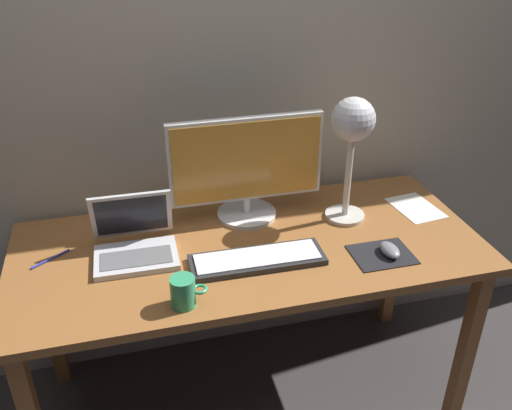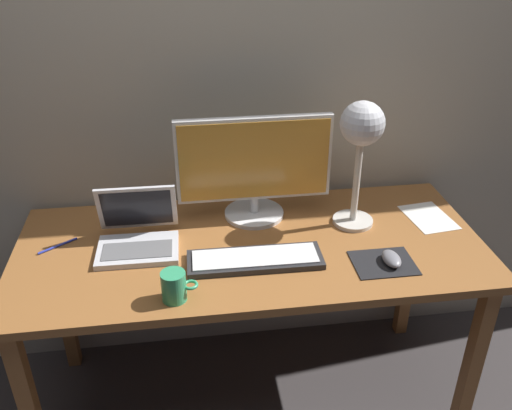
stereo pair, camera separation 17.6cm
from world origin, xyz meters
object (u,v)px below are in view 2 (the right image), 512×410
object	(u,v)px
desk_lamp	(361,135)
pen	(58,246)
monitor	(254,166)
coffee_mug	(174,286)
keyboard_main	(255,259)
mouse	(391,259)
laptop	(138,230)

from	to	relation	value
desk_lamp	pen	world-z (taller)	desk_lamp
monitor	coffee_mug	distance (m)	0.57
monitor	keyboard_main	bearing A→B (deg)	-97.27
mouse	coffee_mug	world-z (taller)	coffee_mug
coffee_mug	pen	distance (m)	0.52
monitor	mouse	xyz separation A→B (m)	(0.40, -0.37, -0.18)
laptop	desk_lamp	bearing A→B (deg)	2.73
coffee_mug	laptop	bearing A→B (deg)	110.84
monitor	coffee_mug	world-z (taller)	monitor
laptop	desk_lamp	distance (m)	0.82
monitor	laptop	world-z (taller)	monitor
mouse	pen	distance (m)	1.12
desk_lamp	coffee_mug	size ratio (longest dim) A/B	4.23
laptop	desk_lamp	xyz separation A→B (m)	(0.77, 0.04, 0.29)
monitor	keyboard_main	world-z (taller)	monitor
laptop	coffee_mug	distance (m)	0.34
monitor	keyboard_main	size ratio (longest dim) A/B	1.26
monitor	desk_lamp	size ratio (longest dim) A/B	1.21
desk_lamp	mouse	world-z (taller)	desk_lamp
keyboard_main	mouse	size ratio (longest dim) A/B	4.61
monitor	laptop	xyz separation A→B (m)	(-0.42, -0.14, -0.15)
pen	coffee_mug	bearing A→B (deg)	-40.46
coffee_mug	keyboard_main	bearing A→B (deg)	30.49
keyboard_main	desk_lamp	size ratio (longest dim) A/B	0.96
desk_lamp	mouse	distance (m)	0.42
desk_lamp	coffee_mug	bearing A→B (deg)	-151.47
desk_lamp	monitor	bearing A→B (deg)	163.55
laptop	pen	size ratio (longest dim) A/B	1.94
laptop	mouse	bearing A→B (deg)	-15.89
keyboard_main	laptop	bearing A→B (deg)	156.79
keyboard_main	coffee_mug	distance (m)	0.30
monitor	pen	size ratio (longest dim) A/B	3.97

